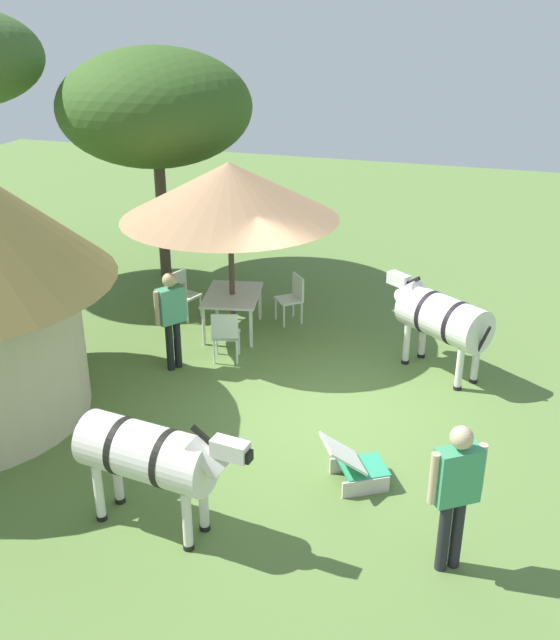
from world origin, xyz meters
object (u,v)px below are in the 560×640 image
(patio_chair_near_lawn, at_px, (293,295))
(striped_lounge_chair, at_px, (355,466))
(guest_beside_umbrella, at_px, (171,312))
(zebra_nearest_camera, at_px, (441,317))
(patio_chair_west_end, at_px, (226,333))
(shade_umbrella, at_px, (229,191))
(zebra_by_umbrella, at_px, (151,455))
(patio_dining_table, at_px, (232,298))
(patio_chair_near_hut, at_px, (183,291))
(standing_watcher, at_px, (456,486))
(acacia_tree_left_background, at_px, (155,108))

(patio_chair_near_lawn, bearing_deg, striped_lounge_chair, 164.43)
(guest_beside_umbrella, height_order, zebra_nearest_camera, guest_beside_umbrella)
(zebra_nearest_camera, bearing_deg, guest_beside_umbrella, 141.54)
(patio_chair_west_end, bearing_deg, guest_beside_umbrella, -161.41)
(shade_umbrella, bearing_deg, guest_beside_umbrella, 166.24)
(striped_lounge_chair, bearing_deg, zebra_nearest_camera, 138.58)
(patio_chair_west_end, xyz_separation_m, zebra_by_umbrella, (-4.13, -0.76, 0.45))
(patio_dining_table, relative_size, patio_chair_near_hut, 1.65)
(striped_lounge_chair, bearing_deg, zebra_by_umbrella, -84.14)
(shade_umbrella, height_order, striped_lounge_chair, shade_umbrella)
(standing_watcher, bearing_deg, shade_umbrella, 96.40)
(patio_dining_table, height_order, acacia_tree_left_background, acacia_tree_left_background)
(striped_lounge_chair, relative_size, acacia_tree_left_background, 0.20)
(shade_umbrella, height_order, zebra_nearest_camera, shade_umbrella)
(zebra_by_umbrella, bearing_deg, standing_watcher, 103.17)
(patio_chair_near_lawn, height_order, striped_lounge_chair, patio_chair_near_lawn)
(guest_beside_umbrella, height_order, zebra_by_umbrella, guest_beside_umbrella)
(acacia_tree_left_background, bearing_deg, zebra_by_umbrella, -154.99)
(patio_dining_table, relative_size, striped_lounge_chair, 1.57)
(guest_beside_umbrella, distance_m, zebra_nearest_camera, 4.29)
(standing_watcher, relative_size, zebra_by_umbrella, 0.78)
(zebra_by_umbrella, bearing_deg, shade_umbrella, -161.20)
(patio_chair_west_end, xyz_separation_m, guest_beside_umbrella, (-0.49, 0.72, 0.48))
(patio_dining_table, xyz_separation_m, patio_chair_west_end, (-1.15, -0.32, -0.14))
(patio_dining_table, relative_size, zebra_nearest_camera, 0.80)
(shade_umbrella, relative_size, zebra_nearest_camera, 2.02)
(zebra_nearest_camera, height_order, zebra_by_umbrella, zebra_by_umbrella)
(guest_beside_umbrella, height_order, striped_lounge_chair, guest_beside_umbrella)
(patio_chair_near_hut, height_order, striped_lounge_chair, patio_chair_near_hut)
(striped_lounge_chair, bearing_deg, patio_chair_near_lawn, 174.76)
(shade_umbrella, distance_m, patio_chair_west_end, 2.41)
(standing_watcher, height_order, striped_lounge_chair, standing_watcher)
(patio_chair_near_hut, distance_m, acacia_tree_left_background, 3.87)
(shade_umbrella, height_order, acacia_tree_left_background, acacia_tree_left_background)
(patio_dining_table, height_order, zebra_nearest_camera, zebra_nearest_camera)
(zebra_by_umbrella, bearing_deg, patio_chair_west_end, -162.31)
(patio_chair_near_lawn, relative_size, guest_beside_umbrella, 0.54)
(patio_chair_near_lawn, bearing_deg, shade_umbrella, 90.00)
(shade_umbrella, height_order, standing_watcher, shade_umbrella)
(patio_dining_table, relative_size, patio_chair_west_end, 1.65)
(shade_umbrella, bearing_deg, patio_chair_near_lawn, -48.93)
(patio_chair_near_hut, height_order, guest_beside_umbrella, guest_beside_umbrella)
(shade_umbrella, relative_size, striped_lounge_chair, 3.96)
(shade_umbrella, distance_m, zebra_nearest_camera, 4.10)
(patio_chair_near_hut, relative_size, patio_chair_west_end, 1.00)
(patio_dining_table, relative_size, acacia_tree_left_background, 0.31)
(shade_umbrella, height_order, patio_chair_near_hut, shade_umbrella)
(patio_chair_west_end, height_order, standing_watcher, standing_watcher)
(zebra_by_umbrella, bearing_deg, patio_chair_near_hut, -151.20)
(patio_chair_near_lawn, bearing_deg, standing_watcher, 169.93)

